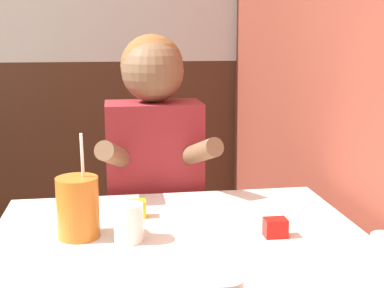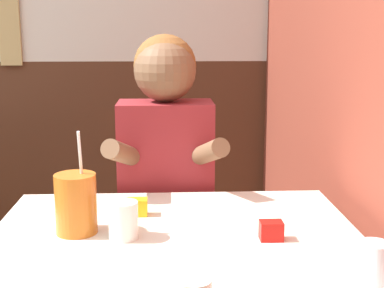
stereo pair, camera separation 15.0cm
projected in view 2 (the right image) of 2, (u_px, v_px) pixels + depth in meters
The scene contains 9 objects.
brick_wall_right at pixel (333, 8), 1.99m from camera, with size 0.08×4.28×2.70m.
back_wall at pixel (20, 16), 3.06m from camera, with size 5.82×0.09×2.70m.
main_table at pixel (176, 267), 1.38m from camera, with size 1.00×0.92×0.73m.
person_seated at pixel (166, 194), 1.97m from camera, with size 0.42×0.42×1.26m.
cocktail_pitcher at pixel (76, 204), 1.44m from camera, with size 0.11×0.11×0.28m.
glass_near_pitcher at pixel (374, 263), 1.15m from camera, with size 0.07×0.07×0.09m.
glass_center at pixel (123, 220), 1.40m from camera, with size 0.08×0.08×0.10m.
condiment_ketchup at pixel (271, 231), 1.40m from camera, with size 0.06×0.04×0.05m.
condiment_mustard at pixel (137, 207), 1.59m from camera, with size 0.06×0.04×0.05m.
Camera 2 is at (0.81, -0.88, 1.26)m, focal length 50.00 mm.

